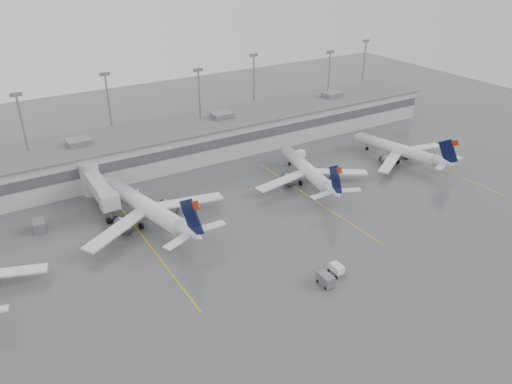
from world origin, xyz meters
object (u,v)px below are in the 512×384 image
jet_mid_left (149,208)px  baggage_tug (337,271)px  jet_far_right (402,150)px  jet_mid_right (308,171)px

jet_mid_left → baggage_tug: bearing=-69.7°
jet_far_right → baggage_tug: size_ratio=10.09×
jet_mid_left → jet_far_right: (62.13, -3.36, -0.52)m
jet_mid_right → baggage_tug: jet_mid_right is taller
jet_mid_left → jet_mid_right: (35.86, -1.43, -0.39)m
jet_far_right → baggage_tug: 50.61m
jet_mid_left → jet_mid_right: bearing=-14.5°
jet_mid_right → jet_far_right: 26.34m
jet_mid_right → jet_far_right: (26.27, -1.93, -0.13)m
jet_mid_left → jet_far_right: bearing=-15.3°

